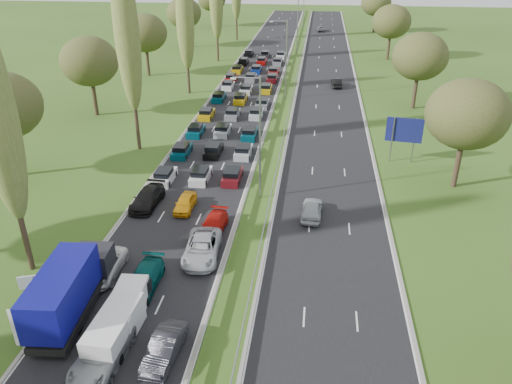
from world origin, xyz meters
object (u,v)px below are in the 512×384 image
(white_van_front, at_px, (116,327))
(near_car_2, at_px, (104,267))
(direction_sign, at_px, (404,132))
(white_van_rear, at_px, (128,306))
(near_car_3, at_px, (147,198))
(blue_lorry, at_px, (70,288))
(info_sign, at_px, (30,285))

(white_van_front, bearing_deg, near_car_2, 120.98)
(direction_sign, bearing_deg, white_van_rear, -126.27)
(near_car_3, xyz_separation_m, white_van_rear, (3.77, -15.51, 0.21))
(white_van_front, bearing_deg, white_van_rear, 93.06)
(near_car_3, relative_size, blue_lorry, 0.57)
(white_van_front, bearing_deg, info_sign, 160.32)
(white_van_front, distance_m, white_van_rear, 2.11)
(blue_lorry, distance_m, info_sign, 3.59)
(blue_lorry, height_order, direction_sign, direction_sign)
(near_car_3, xyz_separation_m, white_van_front, (3.79, -17.62, 0.28))
(blue_lorry, bearing_deg, white_van_front, -33.03)
(white_van_front, distance_m, info_sign, 7.89)
(white_van_rear, height_order, info_sign, info_sign)
(white_van_rear, bearing_deg, direction_sign, 50.19)
(near_car_2, xyz_separation_m, white_van_front, (3.53, -6.54, 0.35))
(blue_lorry, bearing_deg, near_car_2, 81.29)
(blue_lorry, xyz_separation_m, white_van_rear, (3.86, -0.02, -1.04))
(blue_lorry, xyz_separation_m, white_van_front, (3.88, -2.13, -0.97))
(near_car_2, xyz_separation_m, white_van_rear, (3.52, -4.42, 0.29))
(blue_lorry, height_order, white_van_rear, blue_lorry)
(white_van_front, xyz_separation_m, direction_sign, (21.50, 31.44, 2.49))
(near_car_2, distance_m, blue_lorry, 4.61)
(near_car_3, bearing_deg, blue_lorry, -87.19)
(near_car_3, height_order, blue_lorry, blue_lorry)
(near_car_2, bearing_deg, near_car_3, 89.97)
(info_sign, bearing_deg, white_van_rear, -6.87)
(white_van_front, relative_size, info_sign, 2.49)
(info_sign, height_order, direction_sign, direction_sign)
(near_car_2, bearing_deg, white_van_rear, -52.90)
(near_car_3, bearing_deg, near_car_2, -85.53)
(near_car_3, distance_m, blue_lorry, 15.54)
(info_sign, bearing_deg, white_van_front, -22.27)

